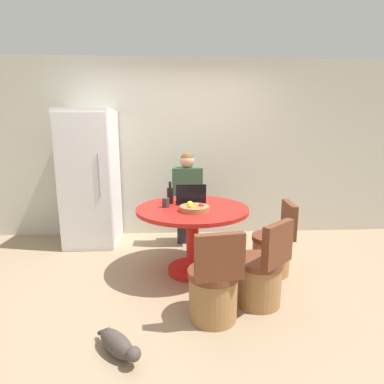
{
  "coord_description": "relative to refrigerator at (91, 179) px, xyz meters",
  "views": [
    {
      "loc": [
        -0.06,
        -2.89,
        1.56
      ],
      "look_at": [
        0.1,
        0.38,
        0.9
      ],
      "focal_mm": 28.0,
      "sensor_mm": 36.0,
      "label": 1
    }
  ],
  "objects": [
    {
      "name": "chair_near_camera",
      "position": [
        1.49,
        -1.87,
        -0.65
      ],
      "size": [
        0.44,
        0.45,
        0.81
      ],
      "rotation": [
        0.0,
        0.0,
        -2.99
      ],
      "color": "#9E7042",
      "rests_on": "ground_plane"
    },
    {
      "name": "chair_near_right_corner",
      "position": [
        1.94,
        -1.66,
        -0.65
      ],
      "size": [
        0.5,
        0.5,
        0.81
      ],
      "rotation": [
        0.0,
        0.0,
        -2.43
      ],
      "color": "#9E7042",
      "rests_on": "ground_plane"
    },
    {
      "name": "chair_right_side",
      "position": [
        2.25,
        -1.05,
        -0.65
      ],
      "size": [
        0.44,
        0.43,
        0.81
      ],
      "rotation": [
        0.0,
        0.0,
        -1.65
      ],
      "color": "#9E7042",
      "rests_on": "ground_plane"
    },
    {
      "name": "person_seated",
      "position": [
        1.33,
        -0.14,
        -0.22
      ],
      "size": [
        0.4,
        0.37,
        1.3
      ],
      "rotation": [
        0.0,
        0.0,
        3.14
      ],
      "color": "#2D2D38",
      "rests_on": "ground_plane"
    },
    {
      "name": "fruit_bowl",
      "position": [
        1.37,
        -1.14,
        -0.14
      ],
      "size": [
        0.31,
        0.31,
        0.1
      ],
      "color": "olive",
      "rests_on": "dining_table"
    },
    {
      "name": "dining_table",
      "position": [
        1.36,
        -0.98,
        -0.37
      ],
      "size": [
        1.23,
        1.23,
        0.75
      ],
      "color": "red",
      "rests_on": "ground_plane"
    },
    {
      "name": "bottle",
      "position": [
        1.11,
        -0.79,
        -0.07
      ],
      "size": [
        0.08,
        0.08,
        0.25
      ],
      "color": "black",
      "rests_on": "dining_table"
    },
    {
      "name": "cat",
      "position": [
        0.76,
        -2.26,
        -0.84
      ],
      "size": [
        0.38,
        0.38,
        0.16
      ],
      "rotation": [
        0.0,
        0.0,
        5.49
      ],
      "color": "#473D38",
      "rests_on": "ground_plane"
    },
    {
      "name": "laptop",
      "position": [
        1.35,
        -0.82,
        -0.12
      ],
      "size": [
        0.34,
        0.23,
        0.24
      ],
      "rotation": [
        0.0,
        0.0,
        3.14
      ],
      "color": "#232328",
      "rests_on": "dining_table"
    },
    {
      "name": "ground_plane",
      "position": [
        1.26,
        -1.26,
        -0.92
      ],
      "size": [
        12.0,
        12.0,
        0.0
      ],
      "primitive_type": "plane",
      "color": "#9E8466"
    },
    {
      "name": "coffee_cup",
      "position": [
        1.07,
        -0.96,
        -0.12
      ],
      "size": [
        0.08,
        0.08,
        0.1
      ],
      "color": "#383333",
      "rests_on": "dining_table"
    },
    {
      "name": "refrigerator",
      "position": [
        0.0,
        0.0,
        0.0
      ],
      "size": [
        0.69,
        0.7,
        1.85
      ],
      "color": "white",
      "rests_on": "ground_plane"
    },
    {
      "name": "wall_back",
      "position": [
        1.26,
        0.39,
        0.38
      ],
      "size": [
        7.0,
        0.06,
        2.6
      ],
      "color": "beige",
      "rests_on": "ground_plane"
    }
  ]
}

